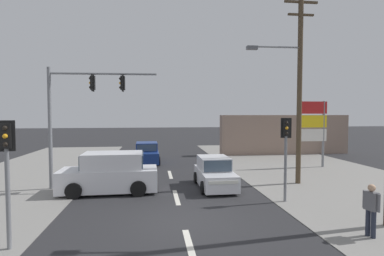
{
  "coord_description": "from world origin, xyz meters",
  "views": [
    {
      "loc": [
        -0.99,
        -10.19,
        3.74
      ],
      "look_at": [
        0.84,
        4.0,
        3.05
      ],
      "focal_mm": 28.0,
      "sensor_mm": 36.0,
      "label": 1
    }
  ],
  "objects_px": {
    "pedestal_signal_left_kerb": "(7,163)",
    "sedan_oncoming_mid": "(147,154)",
    "traffic_signal_mast": "(77,105)",
    "suv_receding_far": "(110,174)",
    "shopping_plaza_sign": "(312,125)",
    "utility_pole_midground_right": "(297,83)",
    "pedestrian_at_kerb": "(371,207)",
    "hatchback_crossing_left": "(215,173)",
    "pedestal_signal_right_kerb": "(286,145)"
  },
  "relations": [
    {
      "from": "pedestal_signal_left_kerb",
      "to": "sedan_oncoming_mid",
      "type": "bearing_deg",
      "value": 76.45
    },
    {
      "from": "traffic_signal_mast",
      "to": "suv_receding_far",
      "type": "bearing_deg",
      "value": -28.34
    },
    {
      "from": "traffic_signal_mast",
      "to": "shopping_plaza_sign",
      "type": "xyz_separation_m",
      "value": [
        14.6,
        4.08,
        -1.16
      ]
    },
    {
      "from": "utility_pole_midground_right",
      "to": "pedestrian_at_kerb",
      "type": "relative_size",
      "value": 6.12
    },
    {
      "from": "suv_receding_far",
      "to": "hatchback_crossing_left",
      "type": "distance_m",
      "value": 5.12
    },
    {
      "from": "sedan_oncoming_mid",
      "to": "shopping_plaza_sign",
      "type": "bearing_deg",
      "value": -16.78
    },
    {
      "from": "pedestal_signal_left_kerb",
      "to": "suv_receding_far",
      "type": "distance_m",
      "value": 6.3
    },
    {
      "from": "pedestal_signal_right_kerb",
      "to": "hatchback_crossing_left",
      "type": "height_order",
      "value": "pedestal_signal_right_kerb"
    },
    {
      "from": "pedestal_signal_right_kerb",
      "to": "suv_receding_far",
      "type": "distance_m",
      "value": 8.12
    },
    {
      "from": "utility_pole_midground_right",
      "to": "suv_receding_far",
      "type": "relative_size",
      "value": 2.18
    },
    {
      "from": "traffic_signal_mast",
      "to": "pedestal_signal_left_kerb",
      "type": "bearing_deg",
      "value": -91.82
    },
    {
      "from": "utility_pole_midground_right",
      "to": "pedestal_signal_left_kerb",
      "type": "distance_m",
      "value": 13.43
    },
    {
      "from": "traffic_signal_mast",
      "to": "pedestrian_at_kerb",
      "type": "xyz_separation_m",
      "value": [
        10.21,
        -7.24,
        -3.22
      ]
    },
    {
      "from": "pedestal_signal_left_kerb",
      "to": "utility_pole_midground_right",
      "type": "bearing_deg",
      "value": 29.0
    },
    {
      "from": "pedestal_signal_left_kerb",
      "to": "sedan_oncoming_mid",
      "type": "xyz_separation_m",
      "value": [
        3.43,
        14.23,
        -1.71
      ]
    },
    {
      "from": "hatchback_crossing_left",
      "to": "shopping_plaza_sign",
      "type": "bearing_deg",
      "value": 30.76
    },
    {
      "from": "traffic_signal_mast",
      "to": "suv_receding_far",
      "type": "xyz_separation_m",
      "value": [
        1.68,
        -0.91,
        -3.26
      ]
    },
    {
      "from": "utility_pole_midground_right",
      "to": "shopping_plaza_sign",
      "type": "bearing_deg",
      "value": 52.93
    },
    {
      "from": "hatchback_crossing_left",
      "to": "pedestal_signal_right_kerb",
      "type": "bearing_deg",
      "value": -49.5
    },
    {
      "from": "pedestal_signal_left_kerb",
      "to": "pedestrian_at_kerb",
      "type": "xyz_separation_m",
      "value": [
        10.42,
        -0.52,
        -1.49
      ]
    },
    {
      "from": "suv_receding_far",
      "to": "pedestrian_at_kerb",
      "type": "bearing_deg",
      "value": -36.59
    },
    {
      "from": "pedestal_signal_right_kerb",
      "to": "shopping_plaza_sign",
      "type": "bearing_deg",
      "value": 54.51
    },
    {
      "from": "pedestal_signal_left_kerb",
      "to": "pedestrian_at_kerb",
      "type": "distance_m",
      "value": 10.54
    },
    {
      "from": "suv_receding_far",
      "to": "pedestrian_at_kerb",
      "type": "xyz_separation_m",
      "value": [
        8.52,
        -6.33,
        0.04
      ]
    },
    {
      "from": "utility_pole_midground_right",
      "to": "shopping_plaza_sign",
      "type": "relative_size",
      "value": 2.17
    },
    {
      "from": "utility_pole_midground_right",
      "to": "pedestal_signal_right_kerb",
      "type": "distance_m",
      "value": 4.7
    },
    {
      "from": "traffic_signal_mast",
      "to": "suv_receding_far",
      "type": "height_order",
      "value": "traffic_signal_mast"
    },
    {
      "from": "traffic_signal_mast",
      "to": "shopping_plaza_sign",
      "type": "distance_m",
      "value": 15.21
    },
    {
      "from": "pedestal_signal_left_kerb",
      "to": "sedan_oncoming_mid",
      "type": "relative_size",
      "value": 0.83
    },
    {
      "from": "hatchback_crossing_left",
      "to": "sedan_oncoming_mid",
      "type": "bearing_deg",
      "value": 113.87
    },
    {
      "from": "pedestal_signal_left_kerb",
      "to": "shopping_plaza_sign",
      "type": "distance_m",
      "value": 18.34
    },
    {
      "from": "sedan_oncoming_mid",
      "to": "traffic_signal_mast",
      "type": "bearing_deg",
      "value": -113.18
    },
    {
      "from": "traffic_signal_mast",
      "to": "hatchback_crossing_left",
      "type": "xyz_separation_m",
      "value": [
        6.79,
        -0.57,
        -3.44
      ]
    },
    {
      "from": "shopping_plaza_sign",
      "to": "suv_receding_far",
      "type": "height_order",
      "value": "shopping_plaza_sign"
    },
    {
      "from": "utility_pole_midground_right",
      "to": "hatchback_crossing_left",
      "type": "xyz_separation_m",
      "value": [
        -4.45,
        -0.2,
        -4.65
      ]
    },
    {
      "from": "sedan_oncoming_mid",
      "to": "pedestrian_at_kerb",
      "type": "bearing_deg",
      "value": -64.64
    },
    {
      "from": "shopping_plaza_sign",
      "to": "sedan_oncoming_mid",
      "type": "height_order",
      "value": "shopping_plaza_sign"
    },
    {
      "from": "pedestal_signal_right_kerb",
      "to": "pedestrian_at_kerb",
      "type": "height_order",
      "value": "pedestal_signal_right_kerb"
    },
    {
      "from": "traffic_signal_mast",
      "to": "hatchback_crossing_left",
      "type": "height_order",
      "value": "traffic_signal_mast"
    },
    {
      "from": "traffic_signal_mast",
      "to": "shopping_plaza_sign",
      "type": "bearing_deg",
      "value": 15.62
    },
    {
      "from": "shopping_plaza_sign",
      "to": "sedan_oncoming_mid",
      "type": "distance_m",
      "value": 12.11
    },
    {
      "from": "pedestrian_at_kerb",
      "to": "sedan_oncoming_mid",
      "type": "bearing_deg",
      "value": 115.36
    },
    {
      "from": "utility_pole_midground_right",
      "to": "hatchback_crossing_left",
      "type": "distance_m",
      "value": 6.44
    },
    {
      "from": "utility_pole_midground_right",
      "to": "shopping_plaza_sign",
      "type": "distance_m",
      "value": 6.06
    },
    {
      "from": "pedestrian_at_kerb",
      "to": "suv_receding_far",
      "type": "bearing_deg",
      "value": 143.41
    },
    {
      "from": "utility_pole_midground_right",
      "to": "pedestal_signal_right_kerb",
      "type": "bearing_deg",
      "value": -123.08
    },
    {
      "from": "traffic_signal_mast",
      "to": "hatchback_crossing_left",
      "type": "distance_m",
      "value": 7.64
    },
    {
      "from": "traffic_signal_mast",
      "to": "pedestrian_at_kerb",
      "type": "relative_size",
      "value": 3.68
    },
    {
      "from": "traffic_signal_mast",
      "to": "sedan_oncoming_mid",
      "type": "height_order",
      "value": "traffic_signal_mast"
    },
    {
      "from": "pedestal_signal_left_kerb",
      "to": "sedan_oncoming_mid",
      "type": "height_order",
      "value": "pedestal_signal_left_kerb"
    }
  ]
}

